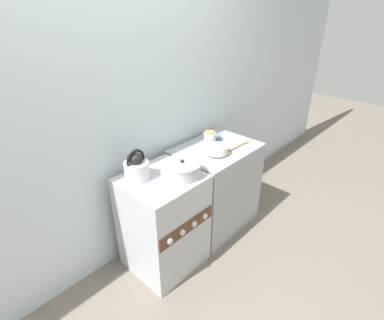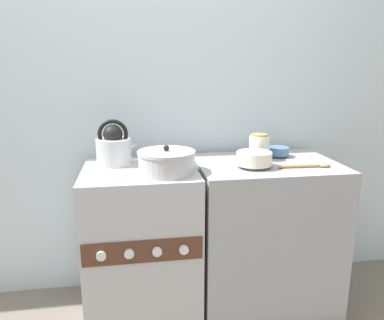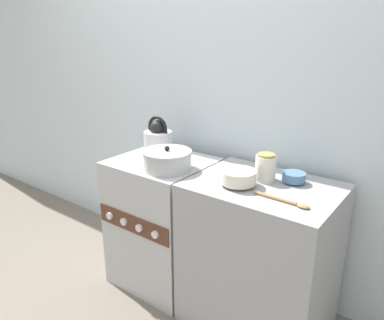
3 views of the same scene
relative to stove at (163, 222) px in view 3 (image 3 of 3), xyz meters
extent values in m
plane|color=#70665B|center=(0.00, -0.26, -0.42)|extent=(12.00, 12.00, 0.00)
cube|color=silver|center=(0.00, 0.37, 0.83)|extent=(7.00, 0.06, 2.50)
cube|color=#B2B2B7|center=(0.00, 0.00, 0.00)|extent=(0.57, 0.52, 0.83)
cube|color=#512D1E|center=(0.00, -0.26, 0.10)|extent=(0.55, 0.01, 0.11)
cylinder|color=silver|center=(-0.18, -0.27, 0.10)|extent=(0.04, 0.02, 0.04)
cylinder|color=silver|center=(-0.06, -0.27, 0.10)|extent=(0.04, 0.02, 0.04)
cylinder|color=silver|center=(0.06, -0.27, 0.10)|extent=(0.04, 0.02, 0.04)
cylinder|color=silver|center=(0.18, -0.27, 0.10)|extent=(0.04, 0.02, 0.04)
cube|color=#99999E|center=(0.67, 0.02, 0.00)|extent=(0.74, 0.56, 0.83)
cylinder|color=silver|center=(-0.13, 0.12, 0.48)|extent=(0.18, 0.18, 0.14)
sphere|color=black|center=(-0.13, 0.12, 0.58)|extent=(0.10, 0.10, 0.10)
torus|color=black|center=(-0.13, 0.12, 0.57)|extent=(0.15, 0.02, 0.15)
cone|color=silver|center=(-0.04, 0.12, 0.50)|extent=(0.09, 0.04, 0.07)
cylinder|color=#B2B2B7|center=(0.13, -0.09, 0.46)|extent=(0.27, 0.27, 0.10)
cylinder|color=#B2B2B7|center=(0.13, -0.09, 0.52)|extent=(0.28, 0.28, 0.01)
sphere|color=black|center=(0.13, -0.09, 0.54)|extent=(0.03, 0.03, 0.03)
cylinder|color=beige|center=(0.57, -0.07, 0.43)|extent=(0.08, 0.08, 0.01)
cylinder|color=beige|center=(0.57, -0.07, 0.47)|extent=(0.18, 0.18, 0.07)
cylinder|color=#4C729E|center=(0.78, 0.13, 0.42)|extent=(0.05, 0.05, 0.01)
cylinder|color=#4C729E|center=(0.78, 0.13, 0.45)|extent=(0.12, 0.12, 0.05)
cylinder|color=silver|center=(0.65, 0.08, 0.48)|extent=(0.11, 0.11, 0.13)
cylinder|color=#998C4C|center=(0.65, 0.08, 0.56)|extent=(0.09, 0.09, 0.01)
cylinder|color=#A37A4C|center=(0.79, -0.11, 0.43)|extent=(0.21, 0.02, 0.02)
ellipsoid|color=#A37A4C|center=(0.93, -0.12, 0.43)|extent=(0.06, 0.04, 0.02)
camera|label=1|loc=(-1.22, -1.44, 1.57)|focal=28.00mm
camera|label=2|loc=(-0.02, -1.82, 0.91)|focal=35.00mm
camera|label=3|loc=(1.43, -1.60, 1.15)|focal=35.00mm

